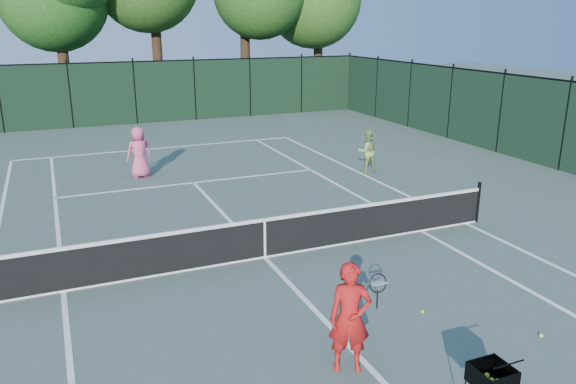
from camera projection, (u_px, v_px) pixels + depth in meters
name	position (u px, v px, depth m)	size (l,w,h in m)	color
ground	(265.00, 258.00, 12.24)	(90.00, 90.00, 0.00)	#48574E
sideline_doubles_right	(466.00, 223.00, 14.29)	(0.10, 23.77, 0.01)	white
sideline_singles_left	(63.00, 292.00, 10.70)	(0.10, 23.77, 0.01)	white
sideline_singles_right	(421.00, 231.00, 13.78)	(0.10, 23.77, 0.01)	white
baseline_far	(161.00, 148.00, 22.70)	(10.97, 0.10, 0.01)	white
service_line_far	(194.00, 183.00, 17.87)	(8.23, 0.10, 0.01)	white
center_service_line	(265.00, 257.00, 12.24)	(0.10, 12.80, 0.01)	white
tennis_net	(265.00, 237.00, 12.10)	(11.69, 0.09, 1.06)	black
fence_far	(135.00, 93.00, 27.64)	(24.00, 0.05, 3.00)	black
coach	(350.00, 318.00, 8.11)	(1.06, 0.61, 1.69)	red
player_pink	(139.00, 152.00, 18.27)	(0.88, 0.63, 1.68)	#E35081
player_green	(367.00, 151.00, 18.90)	(0.76, 0.63, 1.46)	#8AAC56
ball_hopper	(492.00, 377.00, 6.93)	(0.53, 0.53, 0.89)	black
loose_ball_near_cart	(541.00, 336.00, 9.16)	(0.07, 0.07, 0.07)	#D6EE30
loose_ball_midcourt	(422.00, 312.00, 9.91)	(0.07, 0.07, 0.07)	#C1D92C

